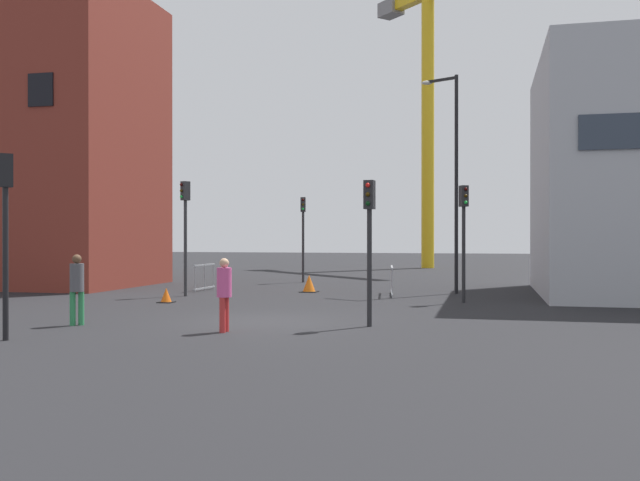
# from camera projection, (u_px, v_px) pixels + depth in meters

# --- Properties ---
(ground) EXTENTS (160.00, 160.00, 0.00)m
(ground) POSITION_uv_depth(u_px,v_px,m) (265.00, 321.00, 18.21)
(ground) COLOR black
(brick_building) EXTENTS (10.35, 7.49, 13.01)m
(brick_building) POSITION_uv_depth(u_px,v_px,m) (31.00, 142.00, 31.85)
(brick_building) COLOR maroon
(brick_building) RESTS_ON ground
(construction_crane) EXTENTS (10.71, 10.42, 20.09)m
(construction_crane) POSITION_uv_depth(u_px,v_px,m) (430.00, 82.00, 49.72)
(construction_crane) COLOR gold
(construction_crane) RESTS_ON ground
(streetlamp_tall) EXTENTS (1.46, 0.75, 8.44)m
(streetlamp_tall) POSITION_uv_depth(u_px,v_px,m) (453.00, 168.00, 27.20)
(streetlamp_tall) COLOR black
(streetlamp_tall) RESTS_ON ground
(traffic_light_crosswalk) EXTENTS (0.37, 0.37, 3.93)m
(traffic_light_crosswalk) POSITION_uv_depth(u_px,v_px,m) (5.00, 215.00, 14.78)
(traffic_light_crosswalk) COLOR black
(traffic_light_crosswalk) RESTS_ON ground
(traffic_light_island) EXTENTS (0.29, 0.39, 4.11)m
(traffic_light_island) POSITION_uv_depth(u_px,v_px,m) (303.00, 225.00, 33.92)
(traffic_light_island) COLOR #2D2D30
(traffic_light_island) RESTS_ON ground
(traffic_light_near) EXTENTS (0.35, 0.39, 4.24)m
(traffic_light_near) POSITION_uv_depth(u_px,v_px,m) (185.00, 220.00, 25.95)
(traffic_light_near) COLOR #2D2D30
(traffic_light_near) RESTS_ON ground
(traffic_light_far) EXTENTS (0.26, 0.38, 3.56)m
(traffic_light_far) POSITION_uv_depth(u_px,v_px,m) (369.00, 227.00, 17.09)
(traffic_light_far) COLOR #232326
(traffic_light_far) RESTS_ON ground
(traffic_light_corner) EXTENTS (0.34, 0.39, 3.89)m
(traffic_light_corner) POSITION_uv_depth(u_px,v_px,m) (464.00, 224.00, 23.35)
(traffic_light_corner) COLOR #232326
(traffic_light_corner) RESTS_ON ground
(pedestrian_walking) EXTENTS (0.34, 0.34, 1.69)m
(pedestrian_walking) POSITION_uv_depth(u_px,v_px,m) (224.00, 289.00, 16.09)
(pedestrian_walking) COLOR red
(pedestrian_walking) RESTS_ON ground
(pedestrian_waiting) EXTENTS (0.34, 0.34, 1.75)m
(pedestrian_waiting) POSITION_uv_depth(u_px,v_px,m) (77.00, 284.00, 17.34)
(pedestrian_waiting) COLOR #2D844C
(pedestrian_waiting) RESTS_ON ground
(safety_barrier_front) EXTENTS (0.12, 2.00, 1.08)m
(safety_barrier_front) POSITION_uv_depth(u_px,v_px,m) (204.00, 277.00, 28.74)
(safety_barrier_front) COLOR gray
(safety_barrier_front) RESTS_ON ground
(safety_barrier_left_run) EXTENTS (0.41, 2.52, 1.08)m
(safety_barrier_left_run) POSITION_uv_depth(u_px,v_px,m) (392.00, 280.00, 26.44)
(safety_barrier_left_run) COLOR #9EA0A5
(safety_barrier_left_run) RESTS_ON ground
(traffic_cone_on_verge) EXTENTS (0.49, 0.49, 0.50)m
(traffic_cone_on_verge) POSITION_uv_depth(u_px,v_px,m) (166.00, 296.00, 23.37)
(traffic_cone_on_verge) COLOR black
(traffic_cone_on_verge) RESTS_ON ground
(traffic_cone_orange) EXTENTS (0.68, 0.68, 0.69)m
(traffic_cone_orange) POSITION_uv_depth(u_px,v_px,m) (309.00, 284.00, 27.89)
(traffic_cone_orange) COLOR black
(traffic_cone_orange) RESTS_ON ground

